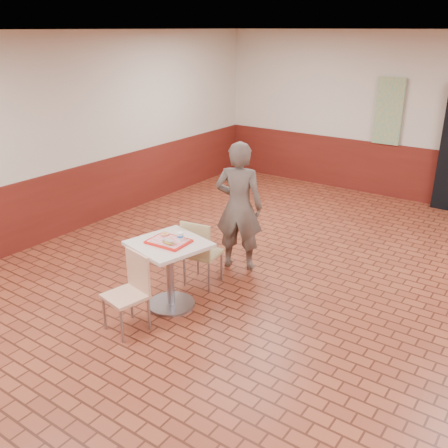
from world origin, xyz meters
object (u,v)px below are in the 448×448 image
Objects in this scene: customer at (239,207)px; paper_cup at (180,236)px; ring_donut at (165,234)px; chair_main_front at (131,288)px; main_table at (170,264)px; serving_tray at (169,241)px; long_john_donut at (168,242)px; chair_main_back at (200,250)px.

paper_cup is at bearing 72.27° from customer.
customer is at bearing 80.48° from ring_donut.
paper_cup is (0.15, 0.66, 0.40)m from chair_main_front.
serving_tray is (-0.00, -0.00, 0.27)m from main_table.
chair_main_front is at bearing -82.14° from ring_donut.
long_john_donut is at bearing -51.12° from serving_tray.
customer is at bearing 98.12° from chair_main_front.
chair_main_back is 8.77× the size of ring_donut.
customer is 10.60× the size of long_john_donut.
chair_main_front is 0.78m from paper_cup.
paper_cup is (0.05, 0.15, 0.03)m from long_john_donut.
customer reaches higher than main_table.
chair_main_front is 8.63× the size of ring_donut.
main_table is at bearing 26.57° from serving_tray.
customer is (0.11, 1.88, 0.38)m from chair_main_front.
ring_donut is 0.24m from paper_cup.
main_table is at bearing 83.10° from chair_main_back.
customer reaches higher than ring_donut.
paper_cup is (0.11, 0.08, 0.06)m from serving_tray.
long_john_donut is (0.08, -0.66, 0.36)m from chair_main_back.
main_table is 0.34m from ring_donut.
long_john_donut is 0.16m from paper_cup.
main_table is 0.59m from chair_main_back.
serving_tray is 4.72× the size of paper_cup.
paper_cup reaches higher than main_table.
serving_tray is 4.42× the size of ring_donut.
serving_tray is 0.14m from paper_cup.
chair_main_back is 0.51× the size of customer.
customer is 18.51× the size of paper_cup.
long_john_donut is (0.10, 0.50, 0.37)m from chair_main_front.
long_john_donut is (0.06, -0.08, 0.04)m from serving_tray.
customer is at bearing 86.83° from serving_tray.
paper_cup is at bearing 35.44° from serving_tray.
ring_donut is at bearing 109.37° from chair_main_front.
chair_main_back is (0.02, 1.16, 0.01)m from chair_main_front.
ring_donut is 0.61× the size of long_john_donut.
ring_donut is (-0.11, -0.50, 0.36)m from chair_main_back.
ring_donut is at bearing 68.47° from chair_main_back.
ring_donut is at bearing 61.14° from customer.
customer is at bearing -106.20° from chair_main_back.
main_table is 0.27m from serving_tray.
chair_main_back is at bearing 63.34° from customer.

